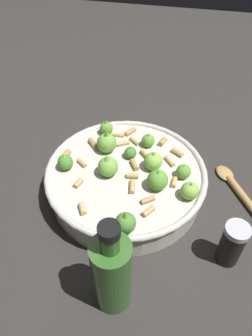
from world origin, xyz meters
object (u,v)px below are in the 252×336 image
Objects in this scene: olive_oil_bottle at (112,273)px; pepper_shaker at (232,244)px; cooking_pan at (126,178)px; wooden_spoon at (245,199)px.

pepper_shaker is at bearing -148.63° from olive_oil_bottle.
cooking_pan is 0.25m from pepper_shaker.
wooden_spoon is at bearing -174.71° from cooking_pan.
olive_oil_bottle is at bearing 48.82° from wooden_spoon.
pepper_shaker is 0.23m from olive_oil_bottle.
wooden_spoon is (-0.04, -0.15, -0.04)m from pepper_shaker.
wooden_spoon is at bearing -131.18° from olive_oil_bottle.
pepper_shaker is 0.43× the size of wooden_spoon.
cooking_pan is 1.53× the size of wooden_spoon.
olive_oil_bottle is (-0.03, 0.24, 0.05)m from cooking_pan.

